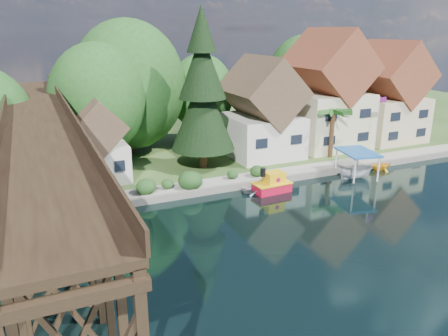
{
  "coord_description": "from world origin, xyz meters",
  "views": [
    {
      "loc": [
        -16.33,
        -26.0,
        14.18
      ],
      "look_at": [
        -2.01,
        6.0,
        2.98
      ],
      "focal_mm": 35.0,
      "sensor_mm": 36.0,
      "label": 1
    }
  ],
  "objects_px": {
    "palm_tree": "(333,113)",
    "boat_white_a": "(261,188)",
    "trestle_bridge": "(43,164)",
    "conifer": "(202,93)",
    "house_left": "(261,114)",
    "tugboat": "(272,184)",
    "house_center": "(326,97)",
    "house_right": "(386,99)",
    "boat_yellow": "(381,164)",
    "shed": "(98,146)",
    "flagpole": "(378,121)",
    "boat_canopy": "(356,167)"
  },
  "relations": [
    {
      "from": "flagpole",
      "to": "boat_yellow",
      "type": "bearing_deg",
      "value": -118.75
    },
    {
      "from": "house_left",
      "to": "palm_tree",
      "type": "distance_m",
      "value": 7.8
    },
    {
      "from": "palm_tree",
      "to": "tugboat",
      "type": "bearing_deg",
      "value": -152.03
    },
    {
      "from": "conifer",
      "to": "boat_canopy",
      "type": "distance_m",
      "value": 16.85
    },
    {
      "from": "trestle_bridge",
      "to": "house_left",
      "type": "xyz_separation_m",
      "value": [
        23.0,
        10.83,
        -0.21
      ]
    },
    {
      "from": "house_left",
      "to": "boat_white_a",
      "type": "distance_m",
      "value": 11.64
    },
    {
      "from": "house_center",
      "to": "house_right",
      "type": "xyz_separation_m",
      "value": [
        9.0,
        -0.5,
        -0.64
      ]
    },
    {
      "from": "trestle_bridge",
      "to": "boat_yellow",
      "type": "height_order",
      "value": "trestle_bridge"
    },
    {
      "from": "trestle_bridge",
      "to": "tugboat",
      "type": "relative_size",
      "value": 12.59
    },
    {
      "from": "tugboat",
      "to": "house_left",
      "type": "bearing_deg",
      "value": 67.2
    },
    {
      "from": "palm_tree",
      "to": "conifer",
      "type": "bearing_deg",
      "value": 170.43
    },
    {
      "from": "shed",
      "to": "tugboat",
      "type": "distance_m",
      "value": 16.46
    },
    {
      "from": "conifer",
      "to": "boat_yellow",
      "type": "xyz_separation_m",
      "value": [
        17.25,
        -7.09,
        -7.52
      ]
    },
    {
      "from": "boat_white_a",
      "to": "shed",
      "type": "bearing_deg",
      "value": 77.77
    },
    {
      "from": "house_center",
      "to": "boat_white_a",
      "type": "relative_size",
      "value": 4.0
    },
    {
      "from": "tugboat",
      "to": "boat_white_a",
      "type": "xyz_separation_m",
      "value": [
        -0.94,
        0.43,
        -0.38
      ]
    },
    {
      "from": "house_center",
      "to": "palm_tree",
      "type": "bearing_deg",
      "value": -117.26
    },
    {
      "from": "tugboat",
      "to": "shed",
      "type": "bearing_deg",
      "value": 149.24
    },
    {
      "from": "conifer",
      "to": "boat_canopy",
      "type": "height_order",
      "value": "conifer"
    },
    {
      "from": "conifer",
      "to": "boat_yellow",
      "type": "relative_size",
      "value": 6.41
    },
    {
      "from": "shed",
      "to": "conifer",
      "type": "relative_size",
      "value": 0.49
    },
    {
      "from": "house_center",
      "to": "palm_tree",
      "type": "xyz_separation_m",
      "value": [
        -2.35,
        -4.56,
        -0.91
      ]
    },
    {
      "from": "trestle_bridge",
      "to": "shed",
      "type": "relative_size",
      "value": 5.63
    },
    {
      "from": "house_right",
      "to": "boat_yellow",
      "type": "relative_size",
      "value": 5.01
    },
    {
      "from": "trestle_bridge",
      "to": "conifer",
      "type": "xyz_separation_m",
      "value": [
        15.39,
        9.18,
        2.82
      ]
    },
    {
      "from": "trestle_bridge",
      "to": "boat_canopy",
      "type": "relative_size",
      "value": 9.04
    },
    {
      "from": "palm_tree",
      "to": "flagpole",
      "type": "height_order",
      "value": "flagpole"
    },
    {
      "from": "house_center",
      "to": "tugboat",
      "type": "relative_size",
      "value": 3.96
    },
    {
      "from": "tugboat",
      "to": "boat_white_a",
      "type": "relative_size",
      "value": 1.01
    },
    {
      "from": "boat_yellow",
      "to": "shed",
      "type": "bearing_deg",
      "value": 84.29
    },
    {
      "from": "flagpole",
      "to": "boat_white_a",
      "type": "distance_m",
      "value": 16.9
    },
    {
      "from": "house_left",
      "to": "palm_tree",
      "type": "height_order",
      "value": "house_left"
    },
    {
      "from": "boat_white_a",
      "to": "boat_yellow",
      "type": "distance_m",
      "value": 14.7
    },
    {
      "from": "house_center",
      "to": "flagpole",
      "type": "relative_size",
      "value": 2.04
    },
    {
      "from": "flagpole",
      "to": "boat_white_a",
      "type": "relative_size",
      "value": 1.96
    },
    {
      "from": "conifer",
      "to": "shed",
      "type": "bearing_deg",
      "value": 179.17
    },
    {
      "from": "shed",
      "to": "house_left",
      "type": "bearing_deg",
      "value": 4.77
    },
    {
      "from": "house_left",
      "to": "flagpole",
      "type": "relative_size",
      "value": 1.62
    },
    {
      "from": "house_right",
      "to": "conifer",
      "type": "distance_m",
      "value": 25.78
    },
    {
      "from": "conifer",
      "to": "palm_tree",
      "type": "height_order",
      "value": "conifer"
    },
    {
      "from": "house_left",
      "to": "house_right",
      "type": "bearing_deg",
      "value": 0.0
    },
    {
      "from": "shed",
      "to": "tugboat",
      "type": "xyz_separation_m",
      "value": [
        13.89,
        -8.27,
        -3.09
      ]
    },
    {
      "from": "palm_tree",
      "to": "boat_white_a",
      "type": "xyz_separation_m",
      "value": [
        -11.7,
        -5.28,
        -5.15
      ]
    },
    {
      "from": "palm_tree",
      "to": "flagpole",
      "type": "relative_size",
      "value": 0.84
    },
    {
      "from": "house_right",
      "to": "tugboat",
      "type": "xyz_separation_m",
      "value": [
        -22.11,
        -9.77,
        -5.03
      ]
    },
    {
      "from": "trestle_bridge",
      "to": "boat_white_a",
      "type": "height_order",
      "value": "trestle_bridge"
    },
    {
      "from": "house_right",
      "to": "boat_canopy",
      "type": "bearing_deg",
      "value": -141.94
    },
    {
      "from": "house_left",
      "to": "tugboat",
      "type": "relative_size",
      "value": 3.14
    },
    {
      "from": "boat_white_a",
      "to": "conifer",
      "type": "bearing_deg",
      "value": 37.42
    },
    {
      "from": "tugboat",
      "to": "boat_yellow",
      "type": "relative_size",
      "value": 1.41
    }
  ]
}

